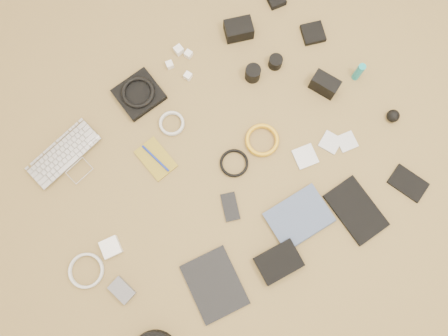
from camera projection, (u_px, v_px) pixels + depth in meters
laptop at (71, 162)px, 1.70m from camera, size 0.32×0.25×0.02m
headphone_pouch at (139, 94)px, 1.75m from camera, size 0.17×0.16×0.03m
headphones at (138, 92)px, 1.73m from camera, size 0.18×0.18×0.02m
charger_a at (170, 65)px, 1.78m from camera, size 0.03×0.03×0.03m
charger_b at (179, 50)px, 1.79m from camera, size 0.03×0.03×0.03m
charger_c at (188, 54)px, 1.79m from camera, size 0.04×0.04×0.03m
charger_d at (188, 76)px, 1.77m from camera, size 0.04×0.04×0.03m
dslr_camera at (239, 29)px, 1.79m from camera, size 0.13×0.12×0.06m
notebook_olive at (156, 159)px, 1.71m from camera, size 0.11×0.16×0.01m
pen_blue at (155, 158)px, 1.70m from camera, size 0.04×0.14×0.01m
cable_white_a at (172, 124)px, 1.74m from camera, size 0.13×0.13×0.01m
lens_a at (253, 73)px, 1.75m from camera, size 0.07×0.07×0.07m
lens_b at (275, 62)px, 1.77m from camera, size 0.06×0.06×0.05m
card_reader at (313, 33)px, 1.81m from camera, size 0.12×0.12×0.02m
power_brick at (111, 247)px, 1.63m from camera, size 0.08×0.08×0.03m
cable_white_b at (87, 271)px, 1.62m from camera, size 0.17×0.17×0.01m
cable_black at (234, 163)px, 1.71m from camera, size 0.14×0.14×0.01m
cable_yellow at (262, 141)px, 1.72m from camera, size 0.16×0.16×0.02m
flash at (325, 85)px, 1.73m from camera, size 0.09×0.12×0.08m
lens_cleaner at (359, 72)px, 1.73m from camera, size 0.04×0.04×0.10m
battery_charger at (122, 290)px, 1.60m from camera, size 0.08×0.10×0.03m
tablet at (215, 285)px, 1.61m from camera, size 0.22×0.26×0.01m
phone at (230, 207)px, 1.67m from camera, size 0.09×0.12×0.01m
filter_case_left at (305, 157)px, 1.71m from camera, size 0.10×0.10×0.01m
filter_case_mid at (330, 142)px, 1.72m from camera, size 0.10×0.10×0.01m
filter_case_right at (347, 142)px, 1.72m from camera, size 0.08×0.08×0.01m
air_blower at (393, 116)px, 1.72m from camera, size 0.05×0.05×0.05m
drive_case at (279, 262)px, 1.62m from camera, size 0.17×0.13×0.04m
paperback at (311, 237)px, 1.64m from camera, size 0.24×0.19×0.02m
notebook_black_a at (356, 210)px, 1.67m from camera, size 0.15×0.23×0.02m
notebook_black_b at (408, 183)px, 1.69m from camera, size 0.13×0.16×0.01m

